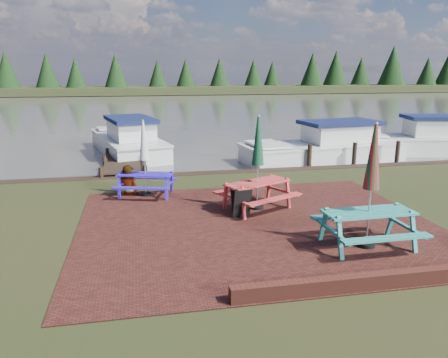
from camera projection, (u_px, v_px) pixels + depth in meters
name	position (u px, v px, depth m)	size (l,w,h in m)	color
ground	(269.00, 240.00, 10.18)	(120.00, 120.00, 0.00)	black
paving	(258.00, 225.00, 11.13)	(9.00, 7.50, 0.02)	black
brick_wall	(416.00, 272.00, 8.25)	(6.21, 1.79, 0.30)	#4C1E16
water	(165.00, 108.00, 45.38)	(120.00, 60.00, 0.02)	#413F38
far_treeline	(153.00, 73.00, 72.16)	(120.00, 10.00, 8.10)	black
picnic_table_teal	(369.00, 206.00, 9.57)	(2.02, 1.80, 2.77)	#278078
picnic_table_red	(257.00, 178.00, 12.22)	(2.45, 2.35, 2.65)	#BE3230
picnic_table_blue	(145.00, 170.00, 13.56)	(2.07, 1.94, 2.37)	#2C17B0
chalkboard	(241.00, 202.00, 11.69)	(0.52, 0.55, 0.80)	black
jetty	(126.00, 153.00, 20.22)	(1.76, 9.08, 1.00)	black
boat_jetty	(128.00, 142.00, 21.33)	(4.03, 7.48, 2.06)	silver
boat_near	(326.00, 148.00, 19.75)	(7.63, 3.50, 1.99)	silver
boat_far	(422.00, 141.00, 21.56)	(6.94, 3.56, 2.06)	silver
person	(127.00, 165.00, 13.64)	(0.70, 0.46, 1.91)	gray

